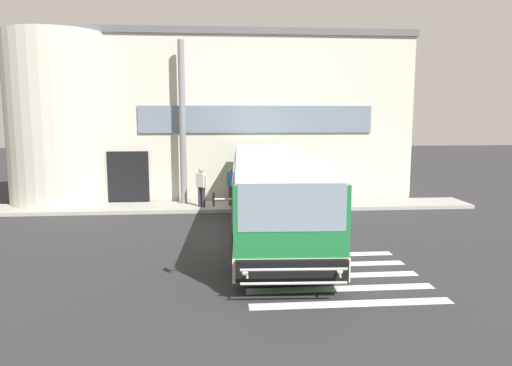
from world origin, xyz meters
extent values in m
cube|color=#2B2B2D|center=(0.00, 0.00, -0.01)|extent=(80.00, 90.00, 0.02)
cube|color=silver|center=(2.00, -6.00, 0.00)|extent=(4.40, 0.36, 0.01)
cube|color=silver|center=(2.00, -5.10, 0.00)|extent=(4.40, 0.36, 0.01)
cube|color=silver|center=(2.00, -4.20, 0.00)|extent=(4.40, 0.36, 0.01)
cube|color=silver|center=(2.00, -3.30, 0.00)|extent=(4.40, 0.36, 0.01)
cube|color=silver|center=(2.00, -2.40, 0.00)|extent=(4.40, 0.36, 0.01)
cube|color=beige|center=(0.00, 12.00, 3.74)|extent=(16.45, 12.00, 7.48)
cube|color=#56565B|center=(0.00, 12.00, 7.63)|extent=(16.65, 12.20, 0.30)
cylinder|color=beige|center=(-7.73, 6.50, 3.74)|extent=(4.40, 4.40, 7.48)
cube|color=black|center=(-4.73, 5.95, 1.20)|extent=(1.80, 0.16, 2.40)
cube|color=slate|center=(1.00, 5.96, 3.80)|extent=(10.45, 0.10, 1.20)
cube|color=#9E9B93|center=(0.00, 4.80, 0.07)|extent=(20.45, 2.00, 0.15)
cylinder|color=slate|center=(-2.25, 5.40, 3.64)|extent=(0.28, 0.28, 6.98)
cube|color=#1E7238|center=(1.04, -0.09, 1.42)|extent=(3.10, 11.07, 2.15)
cube|color=silver|center=(1.04, -0.09, 0.62)|extent=(3.14, 11.11, 0.55)
cube|color=silver|center=(1.04, -0.09, 2.60)|extent=(2.99, 10.86, 0.20)
cube|color=gray|center=(0.77, -5.52, 2.02)|extent=(2.35, 0.24, 1.05)
cube|color=gray|center=(2.35, 0.14, 1.92)|extent=(0.53, 9.75, 0.95)
cube|color=gray|center=(-0.24, 0.27, 1.92)|extent=(0.53, 9.75, 0.95)
cube|color=black|center=(0.77, -5.52, 2.38)|extent=(2.15, 0.21, 0.28)
cube|color=black|center=(0.76, -5.65, 0.63)|extent=(2.46, 0.32, 0.52)
sphere|color=beige|center=(1.79, -5.74, 0.65)|extent=(0.18, 0.18, 0.18)
sphere|color=beige|center=(-0.26, -5.63, 0.65)|extent=(0.18, 0.18, 0.18)
cylinder|color=#B7B7BF|center=(-0.71, -5.24, 2.17)|extent=(0.40, 0.07, 0.05)
cube|color=black|center=(-0.91, -5.23, 2.17)|extent=(0.05, 0.20, 0.28)
cylinder|color=black|center=(2.03, -3.83, 0.50)|extent=(0.35, 1.01, 1.00)
cylinder|color=black|center=(-0.32, -3.71, 0.50)|extent=(0.35, 1.01, 1.00)
cylinder|color=black|center=(2.33, 2.12, 0.50)|extent=(0.35, 1.01, 1.00)
cylinder|color=black|center=(-0.02, 2.24, 0.50)|extent=(0.35, 1.01, 1.00)
cylinder|color=black|center=(2.40, 3.42, 0.50)|extent=(0.35, 1.01, 1.00)
cylinder|color=black|center=(0.05, 3.54, 0.50)|extent=(0.35, 1.01, 1.00)
cylinder|color=#B7B7BF|center=(0.75, -6.01, 0.50)|extent=(2.25, 0.17, 0.06)
cylinder|color=#B7B7BF|center=(0.75, -6.01, 0.80)|extent=(2.25, 0.17, 0.06)
cylinder|color=#B7B7BF|center=(1.73, -5.86, 0.65)|extent=(0.07, 0.50, 0.05)
cylinder|color=#B7B7BF|center=(-0.22, -5.77, 0.65)|extent=(0.07, 0.50, 0.05)
cylinder|color=#2D2D33|center=(-1.38, 4.36, 0.57)|extent=(0.15, 0.15, 0.85)
cylinder|color=#2D2D33|center=(-1.53, 4.49, 0.57)|extent=(0.15, 0.15, 0.85)
cube|color=silver|center=(-1.45, 4.43, 1.29)|extent=(0.43, 0.41, 0.58)
sphere|color=tan|center=(-1.45, 4.43, 1.71)|extent=(0.23, 0.23, 0.23)
cylinder|color=silver|center=(-1.26, 4.27, 1.24)|extent=(0.09, 0.09, 0.55)
cylinder|color=silver|center=(-1.65, 4.58, 1.24)|extent=(0.09, 0.09, 0.55)
cylinder|color=#4C4233|center=(-0.12, 4.51, 0.57)|extent=(0.15, 0.15, 0.85)
cylinder|color=#4C4233|center=(-0.25, 4.66, 0.57)|extent=(0.15, 0.15, 0.85)
cube|color=#2659A5|center=(-0.19, 4.58, 1.29)|extent=(0.42, 0.43, 0.58)
sphere|color=tan|center=(-0.19, 4.58, 1.71)|extent=(0.23, 0.23, 0.23)
cylinder|color=#2659A5|center=(-0.02, 4.40, 1.24)|extent=(0.09, 0.09, 0.55)
cylinder|color=#2659A5|center=(-0.35, 4.77, 1.24)|extent=(0.09, 0.09, 0.55)
cube|color=#26663F|center=(-0.06, 4.70, 1.27)|extent=(0.33, 0.34, 0.44)
camera|label=1|loc=(-0.86, -15.55, 4.00)|focal=33.64mm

